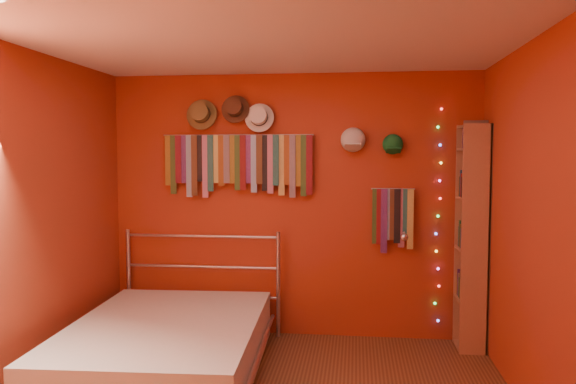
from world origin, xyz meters
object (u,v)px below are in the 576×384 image
at_px(tie_rack, 238,161).
at_px(bed, 166,347).
at_px(bookshelf, 476,236).
at_px(reading_lamp, 404,237).

height_order(tie_rack, bed, tie_rack).
distance_m(tie_rack, bookshelf, 2.28).
xyz_separation_m(bookshelf, bed, (-2.53, -0.93, -0.78)).
relative_size(tie_rack, reading_lamp, 4.64).
bearing_deg(bookshelf, reading_lamp, -178.08).
bearing_deg(tie_rack, bed, -108.00).
xyz_separation_m(reading_lamp, bookshelf, (0.63, 0.02, 0.01)).
bearing_deg(bed, bookshelf, 17.62).
bearing_deg(reading_lamp, bed, -154.37).
xyz_separation_m(tie_rack, reading_lamp, (1.54, -0.18, -0.67)).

